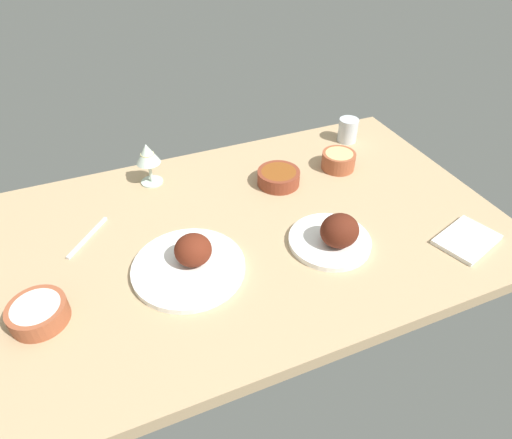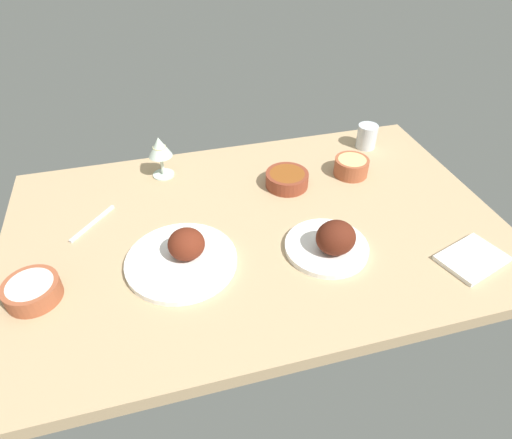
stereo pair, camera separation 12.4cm
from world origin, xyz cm
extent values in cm
cube|color=tan|center=(0.00, 0.00, 2.00)|extent=(140.00, 90.00, 4.00)
cylinder|color=white|center=(-22.60, -9.86, 4.80)|extent=(28.78, 28.78, 1.60)
ellipsoid|color=#602314|center=(-20.70, -8.81, 9.33)|extent=(9.47, 9.29, 8.10)
cylinder|color=white|center=(15.52, -14.75, 4.80)|extent=(22.33, 22.33, 1.60)
ellipsoid|color=#511E11|center=(16.66, -16.91, 9.80)|extent=(10.37, 9.54, 9.13)
cylinder|color=#A35133|center=(-57.86, -12.27, 6.35)|extent=(13.02, 13.02, 4.71)
cylinder|color=white|center=(-57.86, -12.27, 8.21)|extent=(10.68, 10.68, 1.00)
cylinder|color=#A35133|center=(37.04, 17.22, 6.84)|extent=(11.14, 11.14, 5.67)
cylinder|color=#DBCC7A|center=(37.04, 17.22, 9.17)|extent=(9.13, 9.13, 1.00)
cylinder|color=brown|center=(14.62, 16.46, 6.31)|extent=(13.57, 13.57, 4.62)
cylinder|color=brown|center=(14.62, 16.46, 8.12)|extent=(11.13, 11.13, 1.00)
cylinder|color=silver|center=(-22.83, 32.69, 4.25)|extent=(7.00, 7.00, 0.50)
cylinder|color=silver|center=(-22.83, 32.69, 8.00)|extent=(1.00, 1.00, 7.00)
cone|color=silver|center=(-22.83, 32.69, 14.75)|extent=(7.60, 7.60, 6.50)
cylinder|color=beige|center=(-22.83, 32.69, 13.30)|extent=(4.18, 4.18, 2.80)
cylinder|color=silver|center=(49.78, 32.23, 8.27)|extent=(7.04, 7.04, 8.54)
cube|color=white|center=(50.58, -28.46, 4.60)|extent=(19.62, 16.43, 1.20)
cube|color=silver|center=(-45.06, 12.44, 4.40)|extent=(12.27, 13.83, 0.80)
camera|label=1|loc=(-36.75, -88.66, 84.83)|focal=30.81mm
camera|label=2|loc=(-25.01, -92.66, 84.83)|focal=30.81mm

